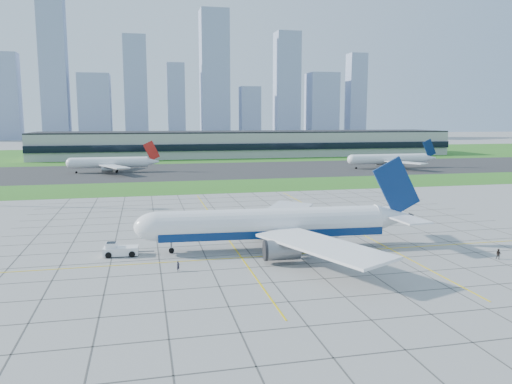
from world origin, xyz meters
TOP-DOWN VIEW (x-y plane):
  - ground at (0.00, 0.00)m, footprint 1400.00×1400.00m
  - grass_median at (0.00, 90.00)m, footprint 700.00×35.00m
  - asphalt_taxiway at (0.00, 145.00)m, footprint 700.00×75.00m
  - grass_far at (0.00, 255.00)m, footprint 700.00×145.00m
  - apron_markings at (0.43, 11.09)m, footprint 120.00×130.00m
  - terminal at (40.00, 229.87)m, footprint 260.00×43.00m
  - city_skyline at (-8.71, 520.00)m, footprint 523.00×32.40m
  - airliner at (-3.07, 2.45)m, footprint 53.80×54.39m
  - pushback_tug at (-30.75, 3.97)m, footprint 8.82×3.39m
  - crew_near at (-21.24, -7.33)m, footprint 0.70×0.68m
  - crew_far at (32.83, -12.76)m, footprint 1.12×1.13m
  - distant_jet_1 at (-39.95, 145.60)m, footprint 38.19×42.66m
  - distant_jet_2 at (90.61, 136.23)m, footprint 44.25×42.66m

SIDE VIEW (x-z plane):
  - ground at x=0.00m, z-range 0.00..0.00m
  - apron_markings at x=0.43m, z-range 0.00..0.03m
  - grass_median at x=0.00m, z-range 0.00..0.04m
  - grass_far at x=0.00m, z-range 0.00..0.04m
  - asphalt_taxiway at x=0.00m, z-range 0.01..0.05m
  - crew_near at x=-21.24m, z-range 0.00..1.61m
  - crew_far at x=32.83m, z-range 0.00..1.84m
  - pushback_tug at x=-30.75m, z-range -0.14..2.30m
  - distant_jet_1 at x=-39.95m, z-range -2.55..11.52m
  - distant_jet_2 at x=90.61m, z-range -2.55..11.53m
  - airliner at x=-3.07m, z-range -3.83..13.09m
  - terminal at x=40.00m, z-range -0.01..15.79m
  - city_skyline at x=-8.71m, z-range -20.91..139.09m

